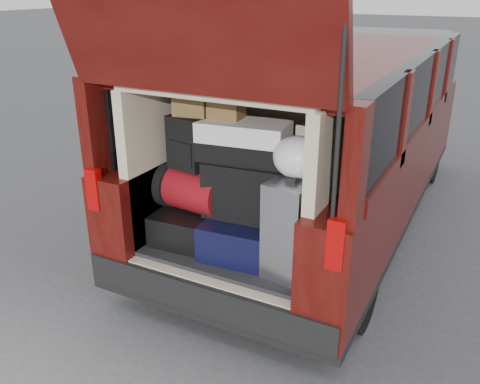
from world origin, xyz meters
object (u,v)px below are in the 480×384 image
at_px(black_soft_case, 247,189).
at_px(backpack, 187,143).
at_px(navy_hardshell, 244,234).
at_px(red_duffel, 194,189).
at_px(silver_roller, 296,226).
at_px(twotone_duffel, 244,141).
at_px(black_hardshell, 190,222).

xyz_separation_m(black_soft_case, backpack, (-0.44, -0.06, 0.29)).
bearing_deg(navy_hardshell, red_duffel, 174.14).
distance_m(navy_hardshell, red_duffel, 0.49).
bearing_deg(black_soft_case, silver_roller, -22.26).
height_order(backpack, twotone_duffel, backpack).
height_order(black_hardshell, twotone_duffel, twotone_duffel).
distance_m(black_hardshell, navy_hardshell, 0.46).
bearing_deg(black_hardshell, backpack, -49.07).
relative_size(red_duffel, twotone_duffel, 0.82).
relative_size(black_hardshell, navy_hardshell, 0.97).
relative_size(black_soft_case, twotone_duffel, 0.92).
xyz_separation_m(black_soft_case, twotone_duffel, (-0.04, 0.02, 0.34)).
relative_size(red_duffel, backpack, 1.31).
bearing_deg(red_duffel, backpack, -144.85).
bearing_deg(black_soft_case, red_duffel, -179.30).
relative_size(silver_roller, red_duffel, 1.31).
bearing_deg(backpack, navy_hardshell, 10.47).
distance_m(red_duffel, black_soft_case, 0.42).
bearing_deg(black_hardshell, black_soft_case, 1.90).
distance_m(silver_roller, red_duffel, 0.84).
bearing_deg(twotone_duffel, silver_roller, -25.21).
height_order(silver_roller, backpack, backpack).
xyz_separation_m(black_hardshell, backpack, (0.01, -0.01, 0.63)).
xyz_separation_m(silver_roller, backpack, (-0.86, 0.07, 0.42)).
bearing_deg(red_duffel, navy_hardshell, 4.71).
bearing_deg(black_soft_case, black_hardshell, -179.45).
height_order(navy_hardshell, black_soft_case, black_soft_case).
bearing_deg(silver_roller, backpack, -176.42).
bearing_deg(twotone_duffel, black_soft_case, -38.81).
xyz_separation_m(navy_hardshell, twotone_duffel, (-0.04, 0.07, 0.66)).
bearing_deg(red_duffel, black_soft_case, 11.49).
bearing_deg(silver_roller, red_duffel, -177.67).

